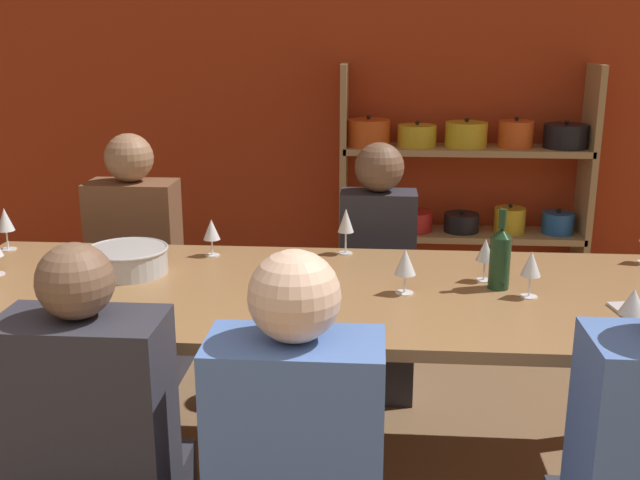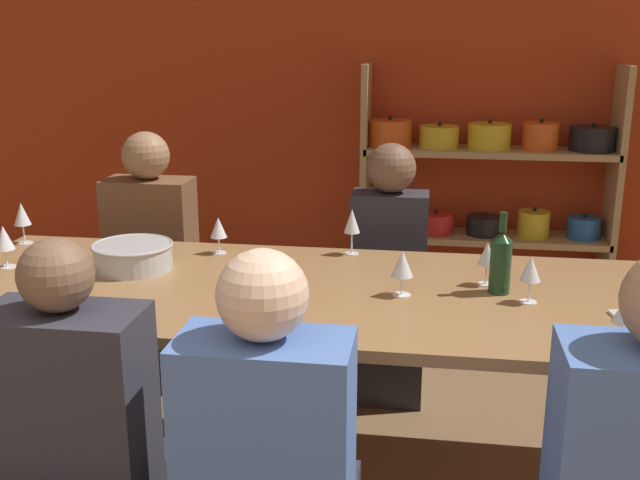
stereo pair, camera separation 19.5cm
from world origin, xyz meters
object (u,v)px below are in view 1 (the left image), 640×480
at_px(wine_glass_empty_d, 633,303).
at_px(cell_phone, 627,311).
at_px(person_far_a, 138,291).
at_px(wine_glass_empty_a, 485,251).
at_px(dining_table, 318,308).
at_px(shelf_unit, 462,215).
at_px(wine_glass_white_b, 212,231).
at_px(wine_glass_empty_c, 5,221).
at_px(wine_bottle_green, 500,257).
at_px(wine_glass_red_b, 531,265).
at_px(wine_glass_red_a, 405,263).
at_px(mixing_bowl, 127,259).
at_px(person_far_b, 377,297).
at_px(wine_glass_white_c, 346,222).

bearing_deg(wine_glass_empty_d, cell_phone, 73.83).
bearing_deg(person_far_a, wine_glass_empty_a, 155.19).
height_order(dining_table, wine_glass_empty_a, wine_glass_empty_a).
xyz_separation_m(shelf_unit, wine_glass_white_b, (-1.16, -1.38, 0.25)).
bearing_deg(wine_glass_empty_a, wine_glass_empty_c, 172.32).
height_order(wine_bottle_green, wine_glass_red_b, wine_bottle_green).
height_order(wine_glass_red_a, cell_phone, wine_glass_red_a).
bearing_deg(mixing_bowl, cell_phone, -9.16).
distance_m(person_far_a, person_far_b, 1.15).
relative_size(wine_glass_empty_c, cell_phone, 1.12).
distance_m(shelf_unit, wine_glass_red_a, 1.84).
height_order(dining_table, person_far_a, person_far_a).
bearing_deg(wine_glass_empty_d, wine_glass_white_b, 151.75).
bearing_deg(wine_glass_empty_d, person_far_a, 146.97).
bearing_deg(wine_glass_empty_c, wine_bottle_green, -9.77).
relative_size(wine_glass_empty_a, wine_glass_empty_c, 0.89).
relative_size(wine_bottle_green, wine_glass_white_c, 1.53).
xyz_separation_m(wine_glass_empty_c, person_far_a, (0.39, 0.45, -0.46)).
bearing_deg(person_far_a, wine_glass_red_a, 145.05).
bearing_deg(wine_glass_red_b, shelf_unit, 90.89).
height_order(wine_glass_empty_a, wine_glass_empty_d, same).
height_order(wine_glass_red_a, wine_glass_white_c, wine_glass_white_c).
height_order(shelf_unit, wine_glass_empty_d, shelf_unit).
height_order(wine_glass_red_b, wine_glass_white_b, wine_glass_red_b).
bearing_deg(mixing_bowl, dining_table, -9.42).
relative_size(wine_bottle_green, wine_glass_red_a, 1.80).
xyz_separation_m(shelf_unit, wine_glass_red_a, (-0.40, -1.78, 0.26)).
distance_m(wine_glass_empty_a, wine_glass_empty_d, 0.63).
bearing_deg(shelf_unit, cell_phone, -80.54).
xyz_separation_m(dining_table, wine_glass_white_c, (0.08, 0.44, 0.21)).
bearing_deg(wine_bottle_green, shelf_unit, 87.87).
height_order(wine_glass_white_b, person_far_b, person_far_b).
bearing_deg(wine_glass_empty_a, dining_table, -167.88).
xyz_separation_m(wine_bottle_green, wine_glass_white_b, (-1.10, 0.32, -0.01)).
distance_m(wine_bottle_green, cell_phone, 0.45).
bearing_deg(cell_phone, wine_glass_red_a, 169.60).
relative_size(wine_glass_red_a, cell_phone, 1.01).
bearing_deg(dining_table, shelf_unit, 68.16).
distance_m(wine_glass_red_b, wine_glass_empty_c, 2.10).
bearing_deg(cell_phone, mixing_bowl, 170.84).
distance_m(shelf_unit, wine_glass_empty_d, 2.17).
distance_m(mixing_bowl, person_far_a, 0.84).
distance_m(wine_glass_empty_a, person_far_a, 1.75).
bearing_deg(shelf_unit, wine_glass_red_a, -102.58).
relative_size(dining_table, wine_glass_red_b, 17.08).
bearing_deg(cell_phone, shelf_unit, 99.46).
relative_size(dining_table, wine_glass_empty_c, 15.68).
bearing_deg(wine_glass_empty_c, wine_glass_red_b, -11.68).
bearing_deg(wine_glass_empty_c, cell_phone, -13.17).
relative_size(shelf_unit, cell_phone, 9.31).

